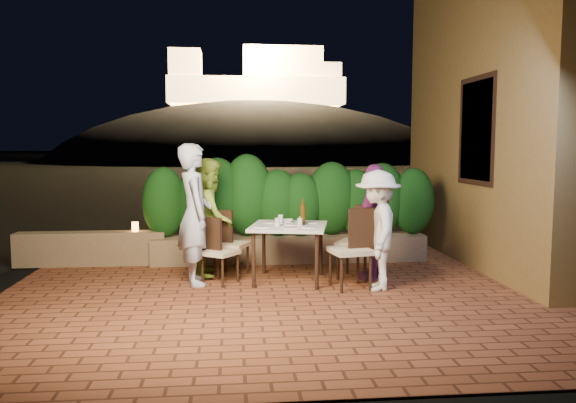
{
  "coord_description": "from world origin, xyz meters",
  "views": [
    {
      "loc": [
        -0.65,
        -6.25,
        1.79
      ],
      "look_at": [
        0.06,
        1.11,
        1.05
      ],
      "focal_mm": 35.0,
      "sensor_mm": 36.0,
      "label": 1
    }
  ],
  "objects": [
    {
      "name": "plate_nw",
      "position": [
        -0.29,
        0.84,
        0.76
      ],
      "size": [
        0.23,
        0.23,
        0.01
      ],
      "primitive_type": "cylinder",
      "color": "white",
      "rests_on": "dining_table"
    },
    {
      "name": "fortress",
      "position": [
        2.0,
        60.0,
        10.5
      ],
      "size": [
        26.0,
        8.0,
        8.0
      ],
      "primitive_type": null,
      "color": "#FFCC7A",
      "rests_on": "hill"
    },
    {
      "name": "diner_green",
      "position": [
        -0.98,
        1.49,
        0.81
      ],
      "size": [
        0.67,
        0.83,
        1.62
      ],
      "primitive_type": "imported",
      "rotation": [
        0.0,
        0.0,
        1.5
      ],
      "color": "#8DB538",
      "rests_on": "ground"
    },
    {
      "name": "terrace_floor",
      "position": [
        0.0,
        0.5,
        -0.07
      ],
      "size": [
        7.0,
        6.0,
        0.15
      ],
      "primitive_type": "cube",
      "color": "brown",
      "rests_on": "ground"
    },
    {
      "name": "building_wall",
      "position": [
        3.6,
        2.0,
        2.5
      ],
      "size": [
        1.6,
        5.0,
        5.0
      ],
      "primitive_type": "cube",
      "color": "olive",
      "rests_on": "ground"
    },
    {
      "name": "beer_bottle",
      "position": [
        0.25,
        1.02,
        0.92
      ],
      "size": [
        0.07,
        0.07,
        0.34
      ],
      "primitive_type": null,
      "color": "#462B0B",
      "rests_on": "dining_table"
    },
    {
      "name": "diner_purple",
      "position": [
        1.22,
        1.05,
        0.77
      ],
      "size": [
        0.85,
        0.95,
        1.55
      ],
      "primitive_type": "imported",
      "rotation": [
        0.0,
        0.0,
        -2.22
      ],
      "color": "#7C2974",
      "rests_on": "ground"
    },
    {
      "name": "planter",
      "position": [
        0.2,
        2.3,
        0.2
      ],
      "size": [
        4.2,
        0.55,
        0.4
      ],
      "primitive_type": "cube",
      "color": "#77624B",
      "rests_on": "ground"
    },
    {
      "name": "chair_left_front",
      "position": [
        -0.84,
        0.97,
        0.43
      ],
      "size": [
        0.56,
        0.56,
        0.86
      ],
      "primitive_type": null,
      "rotation": [
        0.0,
        0.0,
        -0.63
      ],
      "color": "black",
      "rests_on": "ground"
    },
    {
      "name": "window_frame",
      "position": [
        2.81,
        1.5,
        2.0
      ],
      "size": [
        0.06,
        1.15,
        1.55
      ],
      "primitive_type": "cube",
      "color": "black",
      "rests_on": "building_wall"
    },
    {
      "name": "glass_se",
      "position": [
        0.24,
        1.1,
        0.8
      ],
      "size": [
        0.06,
        0.06,
        0.1
      ],
      "primitive_type": "cylinder",
      "color": "silver",
      "rests_on": "dining_table"
    },
    {
      "name": "glass_nw",
      "position": [
        -0.1,
        0.92,
        0.8
      ],
      "size": [
        0.06,
        0.06,
        0.11
      ],
      "primitive_type": "cylinder",
      "color": "silver",
      "rests_on": "dining_table"
    },
    {
      "name": "ground",
      "position": [
        0.0,
        0.0,
        -0.02
      ],
      "size": [
        400.0,
        400.0,
        0.0
      ],
      "primitive_type": "plane",
      "color": "black",
      "rests_on": "ground"
    },
    {
      "name": "window_pane",
      "position": [
        2.82,
        1.5,
        2.0
      ],
      "size": [
        0.08,
        1.0,
        1.4
      ],
      "primitive_type": "cube",
      "color": "black",
      "rests_on": "building_wall"
    },
    {
      "name": "parapet_lamp",
      "position": [
        -2.14,
        2.3,
        0.57
      ],
      "size": [
        0.1,
        0.1,
        0.14
      ],
      "primitive_type": "cylinder",
      "color": "orange",
      "rests_on": "parapet"
    },
    {
      "name": "bowl",
      "position": [
        0.06,
        1.28,
        0.77
      ],
      "size": [
        0.17,
        0.17,
        0.04
      ],
      "primitive_type": "imported",
      "rotation": [
        0.0,
        0.0,
        -0.04
      ],
      "color": "white",
      "rests_on": "dining_table"
    },
    {
      "name": "chair_right_back",
      "position": [
        0.98,
        1.09,
        0.5
      ],
      "size": [
        0.64,
        0.64,
        1.0
      ],
      "primitive_type": null,
      "rotation": [
        0.0,
        0.0,
        2.6
      ],
      "color": "black",
      "rests_on": "ground"
    },
    {
      "name": "hedge",
      "position": [
        0.2,
        2.3,
        0.95
      ],
      "size": [
        4.0,
        0.7,
        1.1
      ],
      "primitive_type": null,
      "color": "#114013",
      "rests_on": "planter"
    },
    {
      "name": "plate_sw",
      "position": [
        -0.16,
        1.27,
        0.76
      ],
      "size": [
        0.2,
        0.2,
        0.01
      ],
      "primitive_type": "cylinder",
      "color": "white",
      "rests_on": "dining_table"
    },
    {
      "name": "plate_front",
      "position": [
        0.06,
        0.72,
        0.76
      ],
      "size": [
        0.23,
        0.23,
        0.01
      ],
      "primitive_type": "cylinder",
      "color": "white",
      "rests_on": "dining_table"
    },
    {
      "name": "hill",
      "position": [
        2.0,
        60.0,
        -4.0
      ],
      "size": [
        52.0,
        40.0,
        22.0
      ],
      "primitive_type": "ellipsoid",
      "color": "black",
      "rests_on": "ground"
    },
    {
      "name": "plate_ne",
      "position": [
        0.28,
        0.76,
        0.76
      ],
      "size": [
        0.23,
        0.23,
        0.01
      ],
      "primitive_type": "cylinder",
      "color": "white",
      "rests_on": "dining_table"
    },
    {
      "name": "chair_left_back",
      "position": [
        -0.7,
        1.41,
        0.45
      ],
      "size": [
        0.56,
        0.56,
        0.91
      ],
      "primitive_type": null,
      "rotation": [
        0.0,
        0.0,
        -0.43
      ],
      "color": "black",
      "rests_on": "ground"
    },
    {
      "name": "chair_right_front",
      "position": [
        0.79,
        0.56,
        0.5
      ],
      "size": [
        0.55,
        0.55,
        1.01
      ],
      "primitive_type": null,
      "rotation": [
        0.0,
        0.0,
        3.34
      ],
      "color": "black",
      "rests_on": "ground"
    },
    {
      "name": "diner_blue",
      "position": [
        -1.16,
        0.99,
        0.91
      ],
      "size": [
        0.56,
        0.74,
        1.82
      ],
      "primitive_type": "imported",
      "rotation": [
        0.0,
        0.0,
        1.78
      ],
      "color": "#ACBCDE",
      "rests_on": "ground"
    },
    {
      "name": "dining_table",
      "position": [
        0.06,
        1.01,
        0.38
      ],
      "size": [
        1.15,
        1.15,
        0.75
      ],
      "primitive_type": null,
      "rotation": [
        0.0,
        0.0,
        -0.22
      ],
      "color": "white",
      "rests_on": "ground"
    },
    {
      "name": "diner_white",
      "position": [
        1.11,
        0.49,
        0.75
      ],
      "size": [
        0.7,
        1.04,
        1.49
      ],
      "primitive_type": "imported",
      "rotation": [
        0.0,
        0.0,
        -1.74
      ],
      "color": "white",
      "rests_on": "ground"
    },
    {
      "name": "glass_ne",
      "position": [
        0.19,
        0.88,
        0.8
      ],
      "size": [
        0.06,
        0.06,
        0.11
      ],
      "primitive_type": "cylinder",
      "color": "silver",
      "rests_on": "dining_table"
    },
    {
      "name": "plate_centre",
      "position": [
        0.09,
        1.03,
        0.76
      ],
      "size": [
        0.2,
        0.2,
        0.01
      ],
      "primitive_type": "cylinder",
      "color": "white",
      "rests_on": "dining_table"
    },
    {
      "name": "glass_sw",
      "position": [
        -0.04,
        1.2,
        0.81
      ],
      "size": [
        0.07,
        0.07,
        0.11
      ],
      "primitive_type": "cylinder",
      "color": "silver",
      "rests_on": "dining_table"
    },
    {
      "name": "parapet",
      "position": [
        -2.8,
        2.3,
        0.25
      ],
      "size": [
        2.2,
        0.3,
        0.5
      ],
      "primitive_type": "cube",
      "color": "#77624B",
      "rests_on": "ground"
    },
    {
      "name": "plate_se",
      "position": [
        0.39,
        1.19,
        0.76
      ],
      "size": [
        0.2,
        0.2,
        0.01
      ],
      "primitive_type": "cylinder",
      "color": "white",
      "rests_on": "dining_table"
    }
  ]
}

